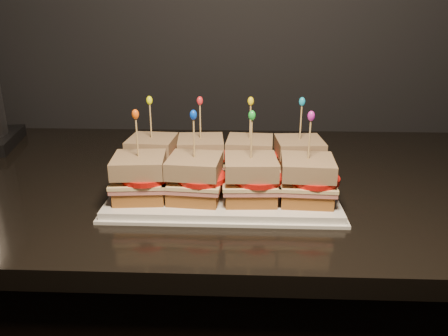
{
  "coord_description": "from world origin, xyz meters",
  "views": [
    {
      "loc": [
        -0.57,
        0.76,
        1.2
      ],
      "look_at": [
        -0.6,
        1.53,
        0.92
      ],
      "focal_mm": 35.0,
      "sensor_mm": 36.0,
      "label": 1
    }
  ],
  "objects": [
    {
      "name": "sandwich_2_pick",
      "position": [
        -0.55,
        1.59,
        0.99
      ],
      "size": [
        0.0,
        0.0,
        0.09
      ],
      "primitive_type": "cylinder",
      "color": "tan",
      "rests_on": "sandwich_2_bread_top"
    },
    {
      "name": "sandwich_2_bread_bot",
      "position": [
        -0.55,
        1.59,
        0.89
      ],
      "size": [
        0.09,
        0.09,
        0.02
      ],
      "primitive_type": "cube",
      "rotation": [
        0.0,
        0.0,
        -0.07
      ],
      "color": "brown",
      "rests_on": "platter"
    },
    {
      "name": "sandwich_7_ham",
      "position": [
        -0.45,
        1.47,
        0.91
      ],
      "size": [
        0.1,
        0.1,
        0.01
      ],
      "primitive_type": "cube",
      "rotation": [
        0.0,
        0.0,
        -0.05
      ],
      "color": "#B46460",
      "rests_on": "sandwich_7_bread_bot"
    },
    {
      "name": "sandwich_1_bread_top",
      "position": [
        -0.65,
        1.59,
        0.94
      ],
      "size": [
        0.1,
        0.1,
        0.03
      ],
      "primitive_type": "cube",
      "rotation": [
        0.0,
        0.0,
        0.08
      ],
      "color": "#4F250D",
      "rests_on": "sandwich_1_tomato"
    },
    {
      "name": "sandwich_5_frill",
      "position": [
        -0.65,
        1.47,
        1.04
      ],
      "size": [
        0.01,
        0.01,
        0.02
      ],
      "primitive_type": "ellipsoid",
      "color": "blue",
      "rests_on": "sandwich_5_pick"
    },
    {
      "name": "platter_rim",
      "position": [
        -0.6,
        1.53,
        0.87
      ],
      "size": [
        0.42,
        0.27,
        0.01
      ],
      "primitive_type": "cube",
      "color": "white",
      "rests_on": "granite_slab"
    },
    {
      "name": "platter",
      "position": [
        -0.6,
        1.53,
        0.87
      ],
      "size": [
        0.41,
        0.25,
        0.02
      ],
      "primitive_type": "cube",
      "color": "white",
      "rests_on": "granite_slab"
    },
    {
      "name": "sandwich_1_tomato",
      "position": [
        -0.63,
        1.58,
        0.93
      ],
      "size": [
        0.09,
        0.09,
        0.01
      ],
      "primitive_type": "cylinder",
      "color": "red",
      "rests_on": "sandwich_1_cheese"
    },
    {
      "name": "sandwich_5_cheese",
      "position": [
        -0.65,
        1.47,
        0.92
      ],
      "size": [
        0.11,
        0.1,
        0.01
      ],
      "primitive_type": "cube",
      "rotation": [
        0.0,
        0.0,
        -0.09
      ],
      "color": "beige",
      "rests_on": "sandwich_5_ham"
    },
    {
      "name": "sandwich_7_bread_bot",
      "position": [
        -0.45,
        1.47,
        0.89
      ],
      "size": [
        0.09,
        0.09,
        0.02
      ],
      "primitive_type": "cube",
      "rotation": [
        0.0,
        0.0,
        -0.05
      ],
      "color": "brown",
      "rests_on": "platter"
    },
    {
      "name": "sandwich_6_tomato",
      "position": [
        -0.54,
        1.47,
        0.93
      ],
      "size": [
        0.09,
        0.09,
        0.01
      ],
      "primitive_type": "cylinder",
      "color": "red",
      "rests_on": "sandwich_6_cheese"
    },
    {
      "name": "sandwich_4_cheese",
      "position": [
        -0.74,
        1.47,
        0.92
      ],
      "size": [
        0.11,
        0.1,
        0.01
      ],
      "primitive_type": "cube",
      "rotation": [
        0.0,
        0.0,
        0.09
      ],
      "color": "beige",
      "rests_on": "sandwich_4_ham"
    },
    {
      "name": "sandwich_4_bread_top",
      "position": [
        -0.74,
        1.47,
        0.94
      ],
      "size": [
        0.1,
        0.1,
        0.03
      ],
      "primitive_type": "cube",
      "rotation": [
        0.0,
        0.0,
        0.09
      ],
      "color": "#4F250D",
      "rests_on": "sandwich_4_tomato"
    },
    {
      "name": "sandwich_3_bread_top",
      "position": [
        -0.45,
        1.59,
        0.94
      ],
      "size": [
        0.1,
        0.1,
        0.03
      ],
      "primitive_type": "cube",
      "rotation": [
        0.0,
        0.0,
        0.08
      ],
      "color": "#4F250D",
      "rests_on": "sandwich_3_tomato"
    },
    {
      "name": "sandwich_5_bread_bot",
      "position": [
        -0.65,
        1.47,
        0.89
      ],
      "size": [
        0.1,
        0.1,
        0.02
      ],
      "primitive_type": "cube",
      "rotation": [
        0.0,
        0.0,
        -0.09
      ],
      "color": "brown",
      "rests_on": "platter"
    },
    {
      "name": "sandwich_5_pick",
      "position": [
        -0.65,
        1.47,
        0.99
      ],
      "size": [
        0.0,
        0.0,
        0.09
      ],
      "primitive_type": "cylinder",
      "color": "tan",
      "rests_on": "sandwich_5_bread_top"
    },
    {
      "name": "sandwich_0_frill",
      "position": [
        -0.74,
        1.59,
        1.04
      ],
      "size": [
        0.01,
        0.01,
        0.02
      ],
      "primitive_type": "ellipsoid",
      "color": "#E8F007",
      "rests_on": "sandwich_0_pick"
    },
    {
      "name": "sandwich_3_bread_bot",
      "position": [
        -0.45,
        1.59,
        0.89
      ],
      "size": [
        0.09,
        0.09,
        0.02
      ],
      "primitive_type": "cube",
      "rotation": [
        0.0,
        0.0,
        0.08
      ],
      "color": "brown",
      "rests_on": "platter"
    },
    {
      "name": "sandwich_1_frill",
      "position": [
        -0.65,
        1.59,
        1.04
      ],
      "size": [
        0.01,
        0.01,
        0.02
      ],
      "primitive_type": "ellipsoid",
      "color": "red",
      "rests_on": "sandwich_1_pick"
    },
    {
      "name": "sandwich_1_pick",
      "position": [
        -0.65,
        1.59,
        0.99
      ],
      "size": [
        0.0,
        0.0,
        0.09
      ],
      "primitive_type": "cylinder",
      "color": "tan",
      "rests_on": "sandwich_1_bread_top"
    },
    {
      "name": "sandwich_2_frill",
      "position": [
        -0.55,
        1.59,
        1.04
      ],
      "size": [
        0.01,
        0.01,
        0.02
      ],
      "primitive_type": "ellipsoid",
      "color": "yellow",
      "rests_on": "sandwich_2_pick"
    },
    {
      "name": "sandwich_3_pick",
      "position": [
        -0.45,
        1.59,
        0.99
      ],
      "size": [
        0.0,
        0.0,
        0.09
      ],
      "primitive_type": "cylinder",
      "color": "tan",
      "rests_on": "sandwich_3_bread_top"
    },
    {
      "name": "sandwich_7_pick",
      "position": [
        -0.45,
        1.47,
        0.99
      ],
      "size": [
        0.0,
        0.0,
        0.09
      ],
      "primitive_type": "cylinder",
      "color": "tan",
      "rests_on": "sandwich_7_bread_top"
    },
    {
      "name": "sandwich_3_tomato",
      "position": [
        -0.44,
        1.58,
        0.93
      ],
      "size": [
        0.09,
        0.09,
        0.01
      ],
      "primitive_type": "cylinder",
      "color": "red",
      "rests_on": "sandwich_3_cheese"
    },
    {
      "name": "sandwich_0_pick",
      "position": [
        -0.74,
        1.59,
        0.99
      ],
      "size": [
        0.0,
        0.0,
        0.09
      ],
      "primitive_type": "cylinder",
      "color": "tan",
      "rests_on": "sandwich_0_bread_top"
    },
    {
      "name": "sandwich_6_pick",
      "position": [
        -0.55,
        1.47,
        0.99
      ],
      "size": [
        0.0,
        0.0,
        0.09
      ],
      "primitive_type": "cylinder",
      "color": "tan",
      "rests_on": "sandwich_6_bread_top"
    },
    {
      "name": "sandwich_4_tomato",
      "position": [
        -0.73,
        1.47,
        0.93
      ],
      "size": [
        0.09,
        0.09,
        0.01
      ],
      "primitive_type": "cylinder",
      "color": "red",
      "rests_on": "sandwich_4_cheese"
    },
    {
      "name": "sandwich_5_bread_top",
      "position": [
        -0.65,
        1.47,
        0.94
      ],
      "size": [
        0.1,
        0.1,
        0.03
      ],
      "primitive_type": "cube",
      "rotation": [
        0.0,
        0.0,
        -0.09
      ],
      "color": "#4F250D",
      "rests_on": "sandwich_5_tomato"
    },
    {
      "name": "granite_slab",
      "position": [
        -0.52,
        1.64,
        0.85
      ],
      "size": [
        2.73,
        0.75,
        0.04
      ],
      "primitive_type": "cube",
      "color": "black",
      "rests_on": "cabinet"
    },
    {
      "name": "sandwich_5_ham",
      "position": [
        -0.65,
        1.47,
        0.91
      ],
      "size": [
        0.1,
        0.1,
        0.01
      ],
      "primitive_type": "cube",
      "rotation": [
        0.0,
        0.0,
        -0.09
      ],
      "color": "#B46460",
      "rests_on": "sandwich_5_bread_bot"
    },
    {
      "name": "sandwich_0_bread_top",
      "position": [
        -0.74,
        1.59,
        0.94
      ],
      "size": [
        0.1,
        0.1,
        0.03
      ],
      "primitive_type": "cube",
      "rotation": [
        0.0,
        0.0,
        -0.07
      ],
      "color": "#4F250D",
      "rests_on": "sandwich_0_tomato"
    },
    {
      "name": "sandwich_6_ham",
      "position": [
        -0.55,
        1.47,
        0.91
      ],
      "size": [
        0.1,
        0.1,
        0.01
      ],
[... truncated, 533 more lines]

